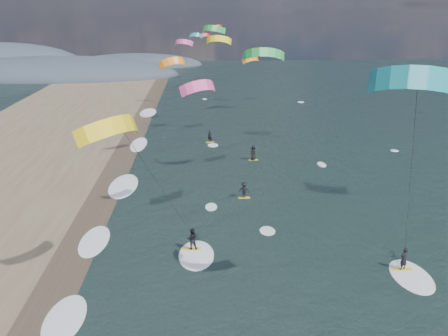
{
  "coord_description": "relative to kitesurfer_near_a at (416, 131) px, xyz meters",
  "views": [
    {
      "loc": [
        -2.42,
        -15.22,
        17.24
      ],
      "look_at": [
        -1.0,
        12.0,
        7.0
      ],
      "focal_mm": 35.0,
      "sensor_mm": 36.0,
      "label": 1
    }
  ],
  "objects": [
    {
      "name": "wet_sand_strip",
      "position": [
        -20.1,
        5.01,
        -11.4
      ],
      "size": [
        3.0,
        240.0,
        0.0
      ],
      "primitive_type": "cube",
      "color": "#382D23",
      "rests_on": "ground"
    },
    {
      "name": "coastal_hills",
      "position": [
        -52.94,
        102.87,
        -11.4
      ],
      "size": [
        80.0,
        41.0,
        15.0
      ],
      "color": "#3D4756",
      "rests_on": "ground"
    },
    {
      "name": "kitesurfer_near_a",
      "position": [
        0.0,
        0.0,
        0.0
      ],
      "size": [
        7.84,
        8.93,
        15.19
      ],
      "color": "yellow",
      "rests_on": "ground"
    },
    {
      "name": "kitesurfer_near_b",
      "position": [
        -13.76,
        4.1,
        -3.51
      ],
      "size": [
        6.97,
        9.21,
        12.45
      ],
      "color": "yellow",
      "rests_on": "ground"
    },
    {
      "name": "far_kitesurfers",
      "position": [
        -6.32,
        24.75,
        -10.55
      ],
      "size": [
        6.05,
        18.75,
        1.79
      ],
      "color": "yellow",
      "rests_on": "ground"
    },
    {
      "name": "bg_kite_field",
      "position": [
        -8.56,
        46.6,
        0.7
      ],
      "size": [
        15.28,
        75.66,
        6.37
      ],
      "color": "orange",
      "rests_on": "ground"
    },
    {
      "name": "shoreline_surf",
      "position": [
        -18.9,
        9.76,
        -11.4
      ],
      "size": [
        2.4,
        79.4,
        0.11
      ],
      "color": "white",
      "rests_on": "ground"
    }
  ]
}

